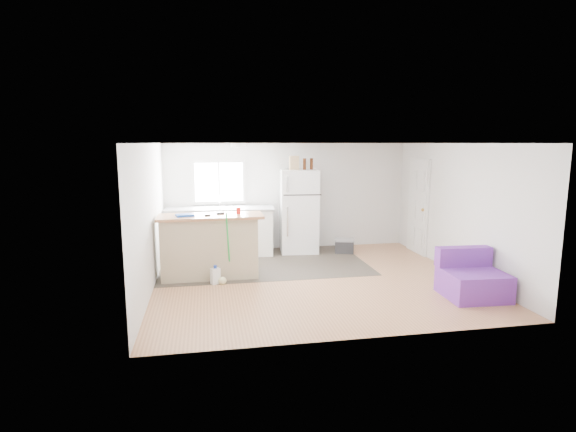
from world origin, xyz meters
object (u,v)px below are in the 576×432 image
at_px(bottle_right, 311,164).
at_px(kitchen_cabinets, 221,231).
at_px(purple_seat, 472,280).
at_px(cleaner_jug, 215,276).
at_px(bottle_left, 305,164).
at_px(blue_tray, 185,215).
at_px(peninsula, 210,246).
at_px(cooler, 344,246).
at_px(refrigerator, 299,211).
at_px(red_cup, 239,211).
at_px(mop, 224,271).
at_px(cardboard_box, 294,163).

bearing_deg(bottle_right, kitchen_cabinets, 178.01).
distance_m(purple_seat, cleaner_jug, 4.20).
bearing_deg(bottle_left, cleaner_jug, -135.45).
distance_m(purple_seat, blue_tray, 4.88).
height_order(peninsula, cooler, peninsula).
bearing_deg(cleaner_jug, refrigerator, 23.17).
bearing_deg(bottle_left, purple_seat, -59.37).
height_order(red_cup, bottle_left, bottle_left).
bearing_deg(peninsula, mop, -62.42).
bearing_deg(cardboard_box, refrigerator, 7.31).
bearing_deg(cooler, cardboard_box, 178.92).
height_order(red_cup, blue_tray, red_cup).
relative_size(red_cup, bottle_left, 0.48).
relative_size(peninsula, bottle_left, 7.41).
bearing_deg(red_cup, blue_tray, -174.15).
bearing_deg(cleaner_jug, cooler, 6.97).
bearing_deg(mop, cardboard_box, 63.66).
height_order(kitchen_cabinets, cardboard_box, cardboard_box).
bearing_deg(bottle_right, blue_tray, -148.34).
xyz_separation_m(cardboard_box, bottle_left, (0.21, -0.07, -0.02)).
xyz_separation_m(refrigerator, cleaner_jug, (-1.89, -2.05, -0.77)).
bearing_deg(refrigerator, blue_tray, -140.08).
height_order(purple_seat, blue_tray, blue_tray).
height_order(cleaner_jug, blue_tray, blue_tray).
xyz_separation_m(cooler, bottle_left, (-0.85, 0.25, 1.79)).
relative_size(red_cup, bottle_right, 0.48).
xyz_separation_m(cooler, bottle_right, (-0.69, 0.30, 1.79)).
relative_size(purple_seat, bottle_left, 3.77).
height_order(red_cup, bottle_right, bottle_right).
distance_m(purple_seat, red_cup, 4.08).
bearing_deg(kitchen_cabinets, bottle_left, 1.82).
xyz_separation_m(red_cup, bottle_left, (1.55, 1.49, 0.75)).
height_order(purple_seat, bottle_left, bottle_left).
relative_size(refrigerator, bottle_left, 7.31).
height_order(blue_tray, bottle_right, bottle_right).
bearing_deg(mop, cleaner_jug, -170.87).
bearing_deg(purple_seat, peninsula, 159.15).
bearing_deg(peninsula, cleaner_jug, -79.68).
relative_size(peninsula, refrigerator, 1.01).
xyz_separation_m(cleaner_jug, red_cup, (0.45, 0.48, 1.05)).
height_order(kitchen_cabinets, bottle_right, bottle_right).
bearing_deg(blue_tray, mop, -30.97).
height_order(cleaner_jug, bottle_left, bottle_left).
height_order(refrigerator, red_cup, refrigerator).
relative_size(kitchen_cabinets, mop, 1.87).
xyz_separation_m(blue_tray, bottle_right, (2.66, 1.64, 0.80)).
relative_size(cooler, blue_tray, 1.61).
bearing_deg(blue_tray, bottle_left, 32.49).
height_order(red_cup, cardboard_box, cardboard_box).
bearing_deg(cooler, kitchen_cabinets, -172.47).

